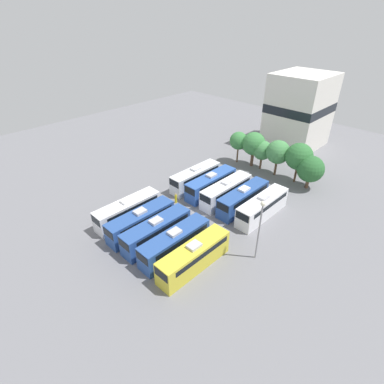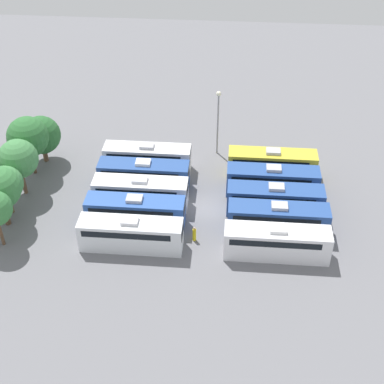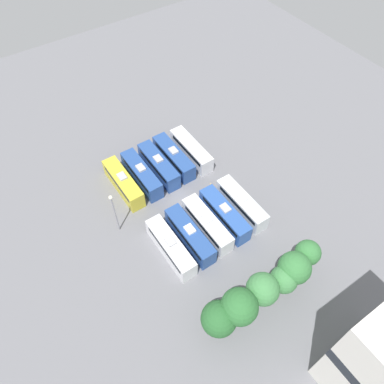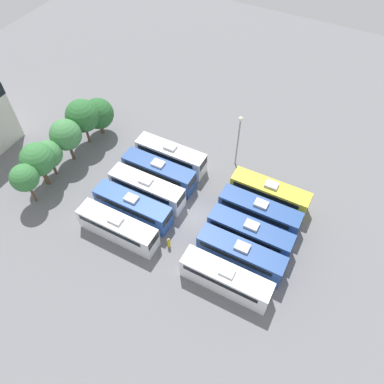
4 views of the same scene
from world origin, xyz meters
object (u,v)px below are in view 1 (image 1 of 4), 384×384
Objects in this scene: tree_0 at (239,141)px; tree_5 at (310,169)px; tree_2 at (262,150)px; light_pole at (260,221)px; bus_3 at (175,242)px; tree_4 at (299,157)px; bus_6 at (211,183)px; worker_person at (176,198)px; tree_3 at (278,152)px; depot_building at (299,110)px; bus_4 at (194,256)px; bus_7 at (226,191)px; bus_9 at (262,206)px; bus_0 at (128,210)px; tree_1 at (254,144)px; bus_5 at (196,177)px; bus_2 at (157,231)px; bus_8 at (243,198)px.

tree_0 is 14.82m from tree_5.
tree_5 is at bearing -3.78° from tree_2.
light_pole is 25.03m from tree_2.
tree_4 is at bearing 86.59° from bus_3.
bus_6 is 6.55m from worker_person.
tree_3 is 0.44× the size of depot_building.
bus_4 is 1.60× the size of tree_0.
bus_3 is 28.78m from tree_0.
tree_2 is (4.93, 0.88, -0.75)m from tree_0.
tree_0 is 0.41× the size of depot_building.
bus_7 is at bearing -120.28° from tree_5.
worker_person is (-11.74, -6.42, -0.96)m from bus_9.
bus_0 is at bearing -98.81° from tree_2.
tree_0 is (-13.89, 12.31, 2.77)m from bus_9.
tree_1 is at bearing 12.00° from tree_0.
tree_0 is (-4.09, 12.54, 2.77)m from bus_6.
tree_1 is at bearing 178.96° from tree_3.
tree_3 is (7.65, 13.23, 2.81)m from bus_5.
bus_0 is 1.79× the size of tree_2.
light_pole is at bearing -57.75° from tree_2.
tree_3 is (7.66, 27.22, 2.81)m from bus_0.
bus_6 is at bearing -71.93° from tree_0.
tree_1 is 11.79m from tree_5.
bus_7 is at bearing -59.74° from tree_0.
tree_3 is at bearing 94.75° from bus_3.
bus_5 is at bearing -178.41° from bus_9.
tree_4 is (-1.67, 13.06, 3.13)m from bus_9.
tree_5 reaches higher than bus_3.
bus_4 is (6.72, 0.07, 0.00)m from bus_2.
bus_3 is 6.04× the size of worker_person.
tree_0 reaches higher than bus_5.
tree_5 is at bearing 42.43° from bus_5.
bus_6 is at bearing -121.43° from tree_4.
bus_3 is at bearing -140.25° from light_pole.
tree_5 is (14.12, 26.89, 1.86)m from bus_0.
bus_2 and bus_7 have the same top height.
tree_3 is (6.18, 19.28, 3.77)m from worker_person.
bus_5 is at bearing -86.93° from tree_0.
bus_3 is 1.00× the size of bus_6.
bus_9 is (-0.06, 14.38, 0.00)m from bus_4.
bus_4 is 0.65× the size of depot_building.
tree_4 is at bearing 82.67° from bus_8.
bus_8 is 3.37m from bus_9.
bus_4 is at bearing -89.77° from bus_9.
bus_4 is 15.60m from bus_7.
tree_0 is 8.34m from tree_3.
bus_4 is at bearing -76.52° from bus_8.
tree_3 reaches higher than bus_6.
bus_2 is at bearing -65.09° from bus_5.
bus_3 is 1.48× the size of tree_1.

